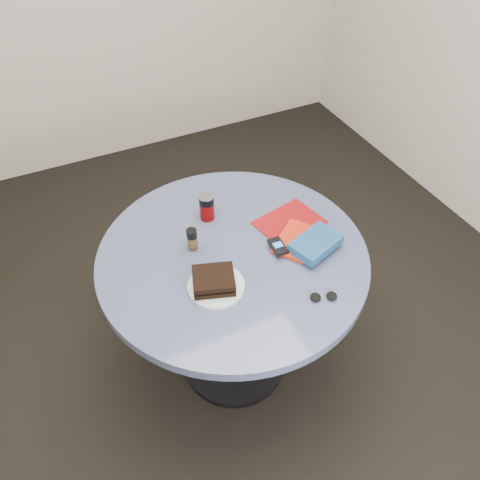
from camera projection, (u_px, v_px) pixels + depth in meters
name	position (u px, v px, depth m)	size (l,w,h in m)	color
ground	(234.00, 361.00, 2.25)	(4.00, 4.00, 0.00)	black
table	(233.00, 281.00, 1.84)	(1.00, 1.00, 0.75)	black
plate	(216.00, 286.00, 1.60)	(0.20, 0.20, 0.01)	silver
sandwich	(214.00, 280.00, 1.57)	(0.17, 0.16, 0.05)	black
soda_can	(207.00, 207.00, 1.82)	(0.06, 0.06, 0.11)	#6D0506
pepper_grinder	(192.00, 239.00, 1.70)	(0.05, 0.05, 0.09)	#45381D
magazine	(289.00, 222.00, 1.83)	(0.25, 0.18, 0.00)	maroon
red_book	(297.00, 240.00, 1.75)	(0.19, 0.13, 0.02)	red
novel	(315.00, 244.00, 1.70)	(0.18, 0.12, 0.04)	navy
mp3_player	(278.00, 246.00, 1.70)	(0.05, 0.09, 0.02)	black
headphones	(324.00, 297.00, 1.56)	(0.10, 0.07, 0.02)	black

